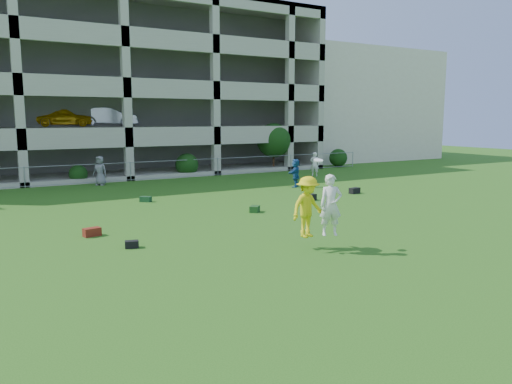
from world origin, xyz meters
TOP-DOWN VIEW (x-y plane):
  - ground at (0.00, 0.00)m, footprint 100.00×100.00m
  - stucco_building at (23.00, 28.00)m, footprint 16.00×14.00m
  - bystander_c at (-2.09, 18.00)m, footprint 0.97×0.96m
  - bystander_d at (7.27, 11.61)m, footprint 1.44×1.32m
  - bystander_e at (11.44, 15.36)m, footprint 0.69×0.70m
  - bag_red_a at (-5.37, 5.29)m, footprint 0.60×0.40m
  - bag_black_b at (-4.67, 3.13)m, footprint 0.45×0.34m
  - bag_green_c at (1.44, 6.23)m, footprint 0.60×0.60m
  - crate_d at (5.31, 7.47)m, footprint 0.40×0.40m
  - bag_black_e at (8.51, 8.05)m, footprint 0.64×0.40m
  - bag_green_g at (-1.66, 11.03)m, footprint 0.57×0.56m
  - frisbee_contest at (-0.09, 0.20)m, footprint 1.30×1.47m
  - parking_garage at (-0.01, 27.70)m, footprint 30.00×14.00m
  - fence at (0.00, 19.00)m, footprint 36.06×0.06m
  - shrub_row at (4.59, 19.70)m, footprint 34.38×2.52m

SIDE VIEW (x-z plane):
  - ground at x=0.00m, z-range 0.00..0.00m
  - bag_black_b at x=-4.67m, z-range 0.00..0.22m
  - bag_green_g at x=-1.66m, z-range 0.00..0.25m
  - bag_green_c at x=1.44m, z-range 0.00..0.26m
  - bag_red_a at x=-5.37m, z-range 0.00..0.28m
  - crate_d at x=5.31m, z-range 0.00..0.30m
  - bag_black_e at x=8.51m, z-range 0.00..0.30m
  - fence at x=0.00m, z-range 0.01..1.21m
  - bystander_d at x=7.27m, z-range 0.00..1.60m
  - bystander_e at x=11.44m, z-range 0.00..1.62m
  - bystander_c at x=-2.09m, z-range 0.00..1.70m
  - frisbee_contest at x=-0.09m, z-range 0.14..2.48m
  - shrub_row at x=4.59m, z-range -0.24..3.26m
  - stucco_building at x=23.00m, z-range 0.00..10.00m
  - parking_garage at x=-0.01m, z-range 0.01..12.01m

